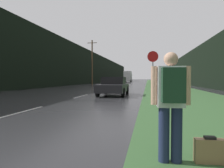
% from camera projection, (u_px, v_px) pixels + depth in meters
% --- Properties ---
extents(grass_verge, '(6.00, 240.00, 0.02)m').
position_uv_depth(grass_verge, '(161.00, 85.00, 39.21)').
color(grass_verge, '#33562D').
rests_on(grass_verge, ground_plane).
extents(lane_stripe_b, '(0.12, 3.00, 0.01)m').
position_uv_depth(lane_stripe_b, '(22.00, 112.00, 7.72)').
color(lane_stripe_b, silver).
rests_on(lane_stripe_b, ground_plane).
extents(lane_stripe_c, '(0.12, 3.00, 0.01)m').
position_uv_depth(lane_stripe_c, '(81.00, 96.00, 14.61)').
color(lane_stripe_c, silver).
rests_on(lane_stripe_c, ground_plane).
extents(lane_stripe_d, '(0.12, 3.00, 0.01)m').
position_uv_depth(lane_stripe_d, '(102.00, 90.00, 21.49)').
color(lane_stripe_d, silver).
rests_on(lane_stripe_d, ground_plane).
extents(treeline_far_side, '(2.00, 140.00, 8.29)m').
position_uv_depth(treeline_far_side, '(89.00, 67.00, 52.10)').
color(treeline_far_side, black).
rests_on(treeline_far_side, ground_plane).
extents(treeline_near_side, '(2.00, 140.00, 6.33)m').
position_uv_depth(treeline_near_side, '(184.00, 71.00, 47.89)').
color(treeline_near_side, black).
rests_on(treeline_near_side, ground_plane).
extents(utility_pole_far, '(1.80, 0.24, 8.56)m').
position_uv_depth(utility_pole_far, '(92.00, 62.00, 38.05)').
color(utility_pole_far, '#4C3823').
rests_on(utility_pole_far, ground_plane).
extents(stop_sign, '(0.64, 0.07, 2.92)m').
position_uv_depth(stop_sign, '(153.00, 71.00, 11.84)').
color(stop_sign, slate).
rests_on(stop_sign, ground_plane).
extents(hitchhiker_with_backpack, '(0.59, 0.43, 1.71)m').
position_uv_depth(hitchhiker_with_backpack, '(171.00, 100.00, 3.01)').
color(hitchhiker_with_backpack, '#1E2847').
rests_on(hitchhiker_with_backpack, ground_plane).
extents(suitcase, '(0.45, 0.17, 0.43)m').
position_uv_depth(suitcase, '(210.00, 151.00, 3.02)').
color(suitcase, olive).
rests_on(suitcase, ground_plane).
extents(car_passing_near, '(2.02, 4.41, 1.41)m').
position_uv_depth(car_passing_near, '(114.00, 86.00, 15.30)').
color(car_passing_near, black).
rests_on(car_passing_near, ground_plane).
extents(delivery_truck, '(2.50, 8.64, 3.78)m').
position_uv_depth(delivery_truck, '(128.00, 76.00, 71.82)').
color(delivery_truck, gray).
rests_on(delivery_truck, ground_plane).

